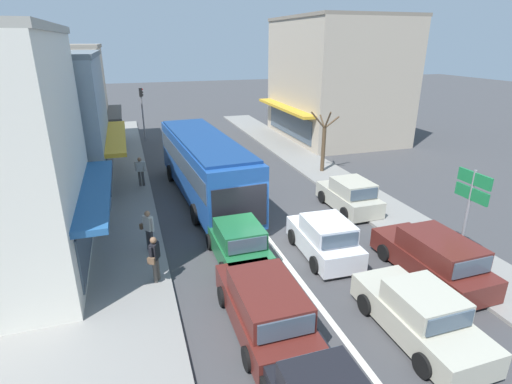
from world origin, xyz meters
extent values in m
plane|color=#3F3F42|center=(0.00, 0.00, 0.00)|extent=(140.00, 140.00, 0.00)
cube|color=silver|center=(0.00, 4.00, 0.00)|extent=(0.20, 28.00, 0.01)
cube|color=gray|center=(-6.80, 6.00, 0.07)|extent=(5.20, 44.00, 0.14)
cube|color=gray|center=(6.20, 6.00, 0.06)|extent=(2.80, 44.00, 0.12)
cube|color=#23568E|center=(-6.43, 0.60, 2.70)|extent=(1.10, 7.14, 0.20)
cube|color=#425160|center=(-6.85, 0.60, 1.40)|extent=(0.06, 6.21, 1.80)
cube|color=#84939E|center=(-10.20, 9.40, 3.47)|extent=(7.94, 9.07, 6.93)
cube|color=gold|center=(-5.78, 9.40, 2.70)|extent=(1.10, 8.34, 0.20)
cube|color=#425160|center=(-6.20, 9.40, 1.40)|extent=(0.06, 7.25, 1.80)
cube|color=slate|center=(-10.20, 9.40, 7.05)|extent=(8.10, 9.07, 0.24)
cube|color=beige|center=(-10.20, 17.76, 3.62)|extent=(7.62, 7.30, 7.24)
cube|color=#4C4742|center=(-5.94, 17.76, 2.70)|extent=(1.10, 6.72, 0.20)
cube|color=#425160|center=(-6.36, 17.76, 1.40)|extent=(0.06, 5.84, 1.80)
cube|color=gray|center=(-10.20, 17.76, 7.36)|extent=(7.78, 7.30, 0.24)
cube|color=#B2A38E|center=(11.50, 16.11, 4.62)|extent=(8.03, 10.60, 9.24)
cube|color=gold|center=(7.04, 16.11, 2.70)|extent=(1.10, 9.75, 0.20)
cube|color=#425160|center=(7.46, 16.11, 1.40)|extent=(0.06, 8.48, 1.80)
cube|color=gray|center=(11.50, 16.11, 9.36)|extent=(8.19, 10.60, 0.24)
cube|color=#1E4C99|center=(-1.54, 5.52, 1.76)|extent=(3.14, 10.93, 2.70)
cube|color=#425160|center=(-1.54, 5.52, 2.16)|extent=(3.15, 10.50, 0.90)
cube|color=black|center=(-1.22, 0.10, 1.56)|extent=(2.25, 0.19, 1.76)
cube|color=navy|center=(-1.54, 5.52, 3.17)|extent=(2.96, 10.06, 0.12)
cylinder|color=black|center=(-2.99, 8.79, 0.48)|extent=(0.32, 0.97, 0.96)
cylinder|color=black|center=(-0.49, 8.93, 0.48)|extent=(0.32, 0.97, 0.96)
cylinder|color=black|center=(-2.61, 2.48, 0.48)|extent=(0.32, 0.97, 0.96)
cylinder|color=black|center=(-0.12, 2.63, 0.48)|extent=(0.32, 0.97, 0.96)
cube|color=silver|center=(1.56, -1.70, 0.52)|extent=(1.77, 3.76, 0.76)
cube|color=silver|center=(1.55, -2.00, 1.22)|extent=(1.59, 1.95, 0.64)
cube|color=#425160|center=(1.59, -1.03, 1.22)|extent=(1.40, 0.11, 0.54)
cube|color=#425160|center=(1.52, -2.97, 1.22)|extent=(1.37, 0.11, 0.51)
cylinder|color=black|center=(0.78, -0.56, 0.31)|extent=(0.20, 0.63, 0.62)
cylinder|color=black|center=(2.42, -0.62, 0.31)|extent=(0.20, 0.63, 0.62)
cylinder|color=black|center=(0.70, -2.78, 0.31)|extent=(0.20, 0.63, 0.62)
cylinder|color=black|center=(2.34, -2.84, 0.31)|extent=(0.20, 0.63, 0.62)
cube|color=#561E19|center=(-1.96, -4.95, 0.52)|extent=(1.78, 4.51, 0.76)
cube|color=#561E19|center=(-1.96, -5.30, 1.24)|extent=(1.65, 2.61, 0.68)
cube|color=#425160|center=(-1.96, -3.98, 1.24)|extent=(1.51, 0.07, 0.58)
cube|color=#425160|center=(-1.95, -6.62, 1.24)|extent=(1.48, 0.07, 0.54)
cylinder|color=black|center=(-2.84, -3.60, 0.31)|extent=(0.18, 0.62, 0.62)
cylinder|color=black|center=(-1.08, -3.60, 0.31)|extent=(0.18, 0.62, 0.62)
cylinder|color=black|center=(-2.83, -6.30, 0.31)|extent=(0.18, 0.62, 0.62)
cylinder|color=black|center=(-1.07, -6.30, 0.31)|extent=(0.18, 0.62, 0.62)
cube|color=#B7B29E|center=(2.01, -6.56, 0.51)|extent=(1.75, 4.21, 0.72)
cube|color=#B7B29E|center=(2.01, -6.66, 1.17)|extent=(1.57, 1.81, 0.60)
cube|color=#425160|center=(2.00, -5.74, 1.17)|extent=(1.44, 0.07, 0.51)
cube|color=#425160|center=(2.02, -7.58, 1.17)|extent=(1.40, 0.07, 0.48)
cylinder|color=black|center=(1.14, -5.31, 0.31)|extent=(0.19, 0.62, 0.62)
cylinder|color=black|center=(2.86, -5.29, 0.31)|extent=(0.19, 0.62, 0.62)
cylinder|color=black|center=(1.16, -7.83, 0.31)|extent=(0.19, 0.62, 0.62)
cylinder|color=black|center=(2.88, -7.81, 0.31)|extent=(0.19, 0.62, 0.62)
cube|color=#1E6638|center=(-1.64, -1.04, 0.52)|extent=(1.69, 3.72, 0.76)
cube|color=#1E6638|center=(-1.64, -1.34, 1.22)|extent=(1.55, 1.92, 0.64)
cube|color=#425160|center=(-1.65, -0.37, 1.22)|extent=(1.40, 0.08, 0.54)
cube|color=#425160|center=(-1.63, -2.31, 1.22)|extent=(1.37, 0.08, 0.51)
cylinder|color=black|center=(-2.48, 0.05, 0.31)|extent=(0.19, 0.62, 0.62)
cylinder|color=black|center=(-0.84, 0.08, 0.31)|extent=(0.19, 0.62, 0.62)
cylinder|color=black|center=(-2.45, -2.17, 0.31)|extent=(0.19, 0.62, 0.62)
cylinder|color=black|center=(-0.81, -2.14, 0.31)|extent=(0.19, 0.62, 0.62)
cube|color=#425160|center=(-1.87, -7.72, 1.17)|extent=(1.44, 0.07, 0.51)
cylinder|color=black|center=(-1.01, -7.27, 0.31)|extent=(0.18, 0.62, 0.62)
cube|color=#561E19|center=(4.43, -4.13, 0.52)|extent=(1.85, 4.53, 0.76)
cube|color=#561E19|center=(4.44, -4.48, 1.24)|extent=(1.69, 2.63, 0.68)
cube|color=#425160|center=(4.41, -3.16, 1.24)|extent=(1.51, 0.09, 0.58)
cube|color=#425160|center=(4.47, -5.80, 1.24)|extent=(1.48, 0.09, 0.54)
cylinder|color=black|center=(3.53, -2.80, 0.31)|extent=(0.19, 0.62, 0.62)
cylinder|color=black|center=(5.29, -2.76, 0.31)|extent=(0.19, 0.62, 0.62)
cylinder|color=black|center=(3.58, -5.50, 0.31)|extent=(0.19, 0.62, 0.62)
cylinder|color=black|center=(5.34, -5.46, 0.31)|extent=(0.19, 0.62, 0.62)
cube|color=#B7B29E|center=(4.75, 1.93, 0.52)|extent=(1.67, 3.71, 0.76)
cube|color=#B7B29E|center=(4.75, 1.63, 1.22)|extent=(1.53, 1.91, 0.64)
cube|color=#425160|center=(4.74, 2.60, 1.22)|extent=(1.40, 0.07, 0.54)
cube|color=#425160|center=(4.76, 0.66, 1.22)|extent=(1.37, 0.07, 0.51)
cylinder|color=black|center=(3.92, 3.04, 0.31)|extent=(0.18, 0.62, 0.62)
cylinder|color=black|center=(5.56, 3.05, 0.31)|extent=(0.18, 0.62, 0.62)
cylinder|color=black|center=(3.94, 0.82, 0.31)|extent=(0.18, 0.62, 0.62)
cylinder|color=black|center=(5.58, 0.83, 0.31)|extent=(0.18, 0.62, 0.62)
cylinder|color=gray|center=(-3.79, 19.98, 2.10)|extent=(0.12, 0.12, 4.20)
cube|color=black|center=(-3.79, 19.98, 3.85)|extent=(0.24, 0.24, 0.68)
sphere|color=red|center=(-3.65, 19.98, 4.08)|extent=(0.13, 0.13, 0.13)
sphere|color=black|center=(-3.65, 19.98, 3.86)|extent=(0.13, 0.13, 0.13)
sphere|color=black|center=(-3.65, 19.98, 3.64)|extent=(0.13, 0.13, 0.13)
cylinder|color=gray|center=(5.99, -3.83, 1.80)|extent=(0.10, 0.10, 3.60)
cube|color=#19753D|center=(5.99, -3.85, 3.30)|extent=(0.08, 1.40, 0.44)
cube|color=white|center=(6.04, -3.85, 3.30)|extent=(0.01, 1.10, 0.10)
cube|color=#19753D|center=(5.99, -3.85, 2.75)|extent=(0.08, 1.40, 0.44)
cube|color=white|center=(6.04, -3.85, 2.75)|extent=(0.01, 1.10, 0.10)
cylinder|color=brown|center=(6.17, 7.52, 1.39)|extent=(0.24, 0.24, 2.79)
cylinder|color=brown|center=(6.17, 7.84, 3.13)|extent=(0.10, 0.73, 0.75)
cylinder|color=brown|center=(6.63, 7.52, 3.11)|extent=(0.98, 0.10, 0.72)
cylinder|color=brown|center=(6.17, 7.19, 3.32)|extent=(0.10, 0.74, 1.11)
cylinder|color=brown|center=(5.71, 7.52, 3.29)|extent=(0.99, 0.10, 1.07)
cylinder|color=#333338|center=(-4.65, 0.36, 0.56)|extent=(0.14, 0.14, 0.84)
cylinder|color=#333338|center=(-4.77, 0.50, 0.56)|extent=(0.14, 0.14, 0.84)
cube|color=beige|center=(-4.71, 0.43, 1.26)|extent=(0.40, 0.42, 0.56)
sphere|color=#9E7051|center=(-4.71, 0.43, 1.66)|extent=(0.22, 0.22, 0.22)
cylinder|color=beige|center=(-4.56, 0.24, 1.26)|extent=(0.09, 0.09, 0.54)
cylinder|color=beige|center=(-4.86, 0.61, 1.26)|extent=(0.09, 0.09, 0.54)
cube|color=brown|center=(-4.92, 0.66, 1.08)|extent=(0.25, 0.23, 0.22)
cylinder|color=#4C4742|center=(-4.62, -1.75, 0.56)|extent=(0.14, 0.14, 0.84)
cylinder|color=#4C4742|center=(-4.71, -1.90, 0.56)|extent=(0.14, 0.14, 0.84)
cube|color=black|center=(-4.66, -1.83, 1.26)|extent=(0.37, 0.42, 0.56)
sphere|color=brown|center=(-4.66, -1.83, 1.66)|extent=(0.22, 0.22, 0.22)
cylinder|color=black|center=(-4.54, -1.62, 1.26)|extent=(0.09, 0.09, 0.54)
cylinder|color=black|center=(-4.78, -2.03, 1.26)|extent=(0.09, 0.09, 0.54)
cube|color=brown|center=(-4.80, -2.11, 1.08)|extent=(0.26, 0.21, 0.22)
cylinder|color=#4C4742|center=(-4.73, 8.07, 0.56)|extent=(0.14, 0.14, 0.84)
cylinder|color=#4C4742|center=(-4.56, 8.03, 0.56)|extent=(0.14, 0.14, 0.84)
cube|color=beige|center=(-4.65, 8.05, 1.26)|extent=(0.40, 0.30, 0.56)
sphere|color=#9E7051|center=(-4.65, 8.05, 1.66)|extent=(0.22, 0.22, 0.22)
cylinder|color=beige|center=(-4.88, 8.11, 1.26)|extent=(0.09, 0.09, 0.54)
cylinder|color=beige|center=(-4.41, 8.00, 1.26)|extent=(0.09, 0.09, 0.54)
camera|label=1|loc=(-5.03, -13.77, 7.68)|focal=28.00mm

